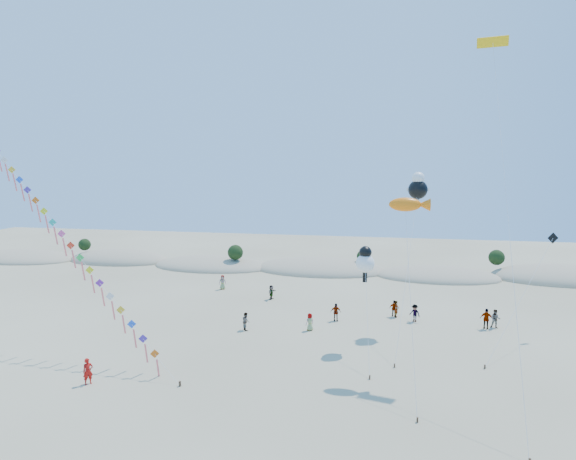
{
  "coord_description": "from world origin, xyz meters",
  "views": [
    {
      "loc": [
        8.63,
        -21.83,
        14.66
      ],
      "look_at": [
        1.54,
        14.0,
        9.86
      ],
      "focal_mm": 30.0,
      "sensor_mm": 36.0,
      "label": 1
    }
  ],
  "objects_px": {
    "parafoil_kite": "(493,49)",
    "fish_kite": "(410,205)",
    "flyer_foreground": "(88,371)",
    "kite_train": "(33,197)"
  },
  "relations": [
    {
      "from": "kite_train",
      "to": "flyer_foreground",
      "type": "xyz_separation_m",
      "value": [
        9.63,
        -7.69,
        -11.21
      ]
    },
    {
      "from": "flyer_foreground",
      "to": "fish_kite",
      "type": "bearing_deg",
      "value": -29.55
    },
    {
      "from": "parafoil_kite",
      "to": "fish_kite",
      "type": "bearing_deg",
      "value": -143.37
    },
    {
      "from": "parafoil_kite",
      "to": "flyer_foreground",
      "type": "xyz_separation_m",
      "value": [
        -27.15,
        -11.73,
        -22.51
      ]
    },
    {
      "from": "fish_kite",
      "to": "flyer_foreground",
      "type": "distance_m",
      "value": 25.04
    },
    {
      "from": "kite_train",
      "to": "parafoil_kite",
      "type": "distance_m",
      "value": 38.68
    },
    {
      "from": "flyer_foreground",
      "to": "parafoil_kite",
      "type": "bearing_deg",
      "value": -25.23
    },
    {
      "from": "fish_kite",
      "to": "flyer_foreground",
      "type": "xyz_separation_m",
      "value": [
        -21.23,
        -7.33,
        -11.08
      ]
    },
    {
      "from": "fish_kite",
      "to": "flyer_foreground",
      "type": "relative_size",
      "value": 6.93
    },
    {
      "from": "fish_kite",
      "to": "flyer_foreground",
      "type": "bearing_deg",
      "value": -160.96
    }
  ]
}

